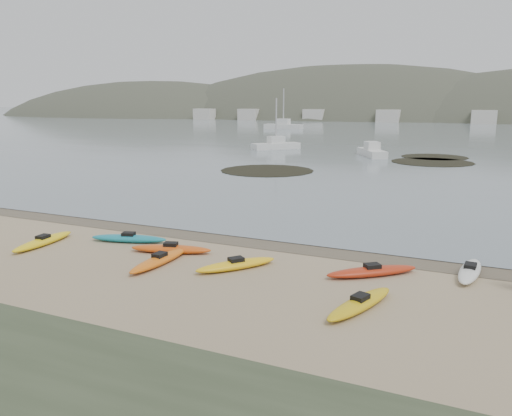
% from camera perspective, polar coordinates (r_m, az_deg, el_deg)
% --- Properties ---
extents(ground, '(600.00, 600.00, 0.00)m').
position_cam_1_polar(ground, '(23.31, -0.00, -3.61)').
color(ground, tan).
rests_on(ground, ground).
extents(wet_sand, '(60.00, 60.00, 0.00)m').
position_cam_1_polar(wet_sand, '(23.05, -0.31, -3.78)').
color(wet_sand, brown).
rests_on(wet_sand, ground).
extents(water, '(1200.00, 1200.00, 0.00)m').
position_cam_1_polar(water, '(320.67, 22.95, 9.92)').
color(water, slate).
rests_on(water, ground).
extents(kayaks, '(18.54, 8.03, 0.34)m').
position_cam_1_polar(kayaks, '(19.82, -3.34, -5.95)').
color(kayaks, '#B32C12').
rests_on(kayaks, ground).
extents(kelp_mats, '(22.02, 26.86, 0.04)m').
position_cam_1_polar(kelp_mats, '(53.69, 13.78, 4.96)').
color(kelp_mats, black).
rests_on(kelp_mats, water).
extents(moored_boats, '(93.13, 81.99, 1.30)m').
position_cam_1_polar(moored_boats, '(97.60, 22.30, 7.75)').
color(moored_boats, silver).
rests_on(moored_boats, ground).
extents(far_town, '(199.00, 5.00, 4.00)m').
position_cam_1_polar(far_town, '(165.56, 23.46, 9.52)').
color(far_town, beige).
rests_on(far_town, ground).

